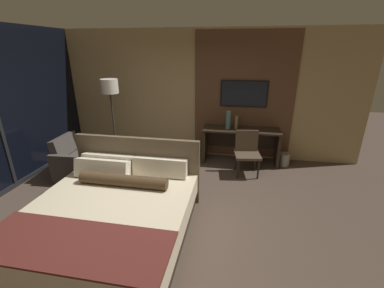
% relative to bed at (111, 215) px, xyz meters
% --- Properties ---
extents(ground_plane, '(16.00, 16.00, 0.00)m').
position_rel_bed_xyz_m(ground_plane, '(0.62, 0.47, -0.31)').
color(ground_plane, '#4C3D33').
extents(wall_back_tv_panel, '(7.20, 0.09, 2.80)m').
position_rel_bed_xyz_m(wall_back_tv_panel, '(0.75, 3.07, 1.09)').
color(wall_back_tv_panel, tan).
rests_on(wall_back_tv_panel, ground_plane).
extents(bed, '(2.06, 2.19, 1.07)m').
position_rel_bed_xyz_m(bed, '(0.00, 0.00, 0.00)').
color(bed, '#33281E').
rests_on(bed, ground_plane).
extents(desk, '(1.63, 0.54, 0.76)m').
position_rel_bed_xyz_m(desk, '(1.68, 2.78, 0.20)').
color(desk, '#2D2319').
rests_on(desk, ground_plane).
extents(tv, '(1.00, 0.04, 0.56)m').
position_rel_bed_xyz_m(tv, '(1.68, 2.99, 1.17)').
color(tv, black).
extents(desk_chair, '(0.54, 0.54, 0.86)m').
position_rel_bed_xyz_m(desk_chair, '(1.80, 2.22, 0.20)').
color(desk_chair, '#4C3D2D').
rests_on(desk_chair, ground_plane).
extents(armchair_by_window, '(0.92, 0.94, 0.81)m').
position_rel_bed_xyz_m(armchair_by_window, '(-1.39, 1.53, -0.04)').
color(armchair_by_window, '#47423D').
rests_on(armchair_by_window, ground_plane).
extents(floor_lamp, '(0.34, 0.34, 1.82)m').
position_rel_bed_xyz_m(floor_lamp, '(-0.97, 2.16, 1.22)').
color(floor_lamp, '#282623').
rests_on(floor_lamp, ground_plane).
extents(vase_tall, '(0.11, 0.11, 0.39)m').
position_rel_bed_xyz_m(vase_tall, '(1.39, 2.70, 0.65)').
color(vase_tall, '#4C706B').
rests_on(vase_tall, desk).
extents(vase_short, '(0.07, 0.07, 0.29)m').
position_rel_bed_xyz_m(vase_short, '(1.56, 2.75, 0.60)').
color(vase_short, '#846647').
rests_on(vase_short, desk).
extents(waste_bin, '(0.22, 0.22, 0.28)m').
position_rel_bed_xyz_m(waste_bin, '(2.63, 2.70, -0.17)').
color(waste_bin, gray).
rests_on(waste_bin, ground_plane).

